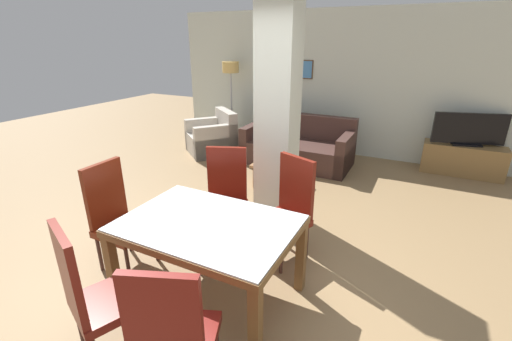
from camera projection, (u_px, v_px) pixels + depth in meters
ground_plane at (212, 295)px, 3.10m from camera, size 18.00×18.00×0.00m
back_wall at (346, 85)px, 6.51m from camera, size 7.20×0.09×2.70m
divider_pillar at (277, 114)px, 4.00m from camera, size 0.45×0.38×2.70m
dining_table at (208, 238)px, 2.89m from camera, size 1.45×1.01×0.76m
dining_chair_near_left at (93, 292)px, 2.33m from camera, size 0.60×0.60×1.08m
dining_chair_head_left at (116, 215)px, 3.36m from camera, size 0.46×0.46×1.08m
dining_chair_far_right at (288, 207)px, 3.51m from camera, size 0.60×0.60×1.08m
dining_chair_far_left at (226, 195)px, 3.78m from camera, size 0.60×0.60×1.08m
dining_chair_near_right at (173, 335)px, 2.00m from camera, size 0.60×0.60×1.08m
sofa at (298, 148)px, 6.29m from camera, size 1.92×0.95×0.86m
armchair at (213, 139)px, 6.87m from camera, size 1.20×1.20×0.84m
coffee_table at (276, 174)px, 5.33m from camera, size 0.65×0.58×0.38m
bottle at (286, 156)px, 5.31m from camera, size 0.08×0.08×0.23m
tv_stand at (462, 160)px, 5.77m from camera, size 1.24×0.40×0.52m
tv_screen at (469, 130)px, 5.58m from camera, size 1.09×0.36×0.54m
floor_lamp at (231, 75)px, 7.15m from camera, size 0.34×0.34×1.72m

